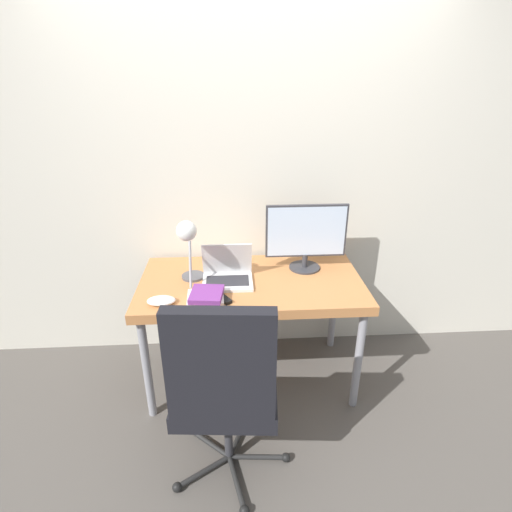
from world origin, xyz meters
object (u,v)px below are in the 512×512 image
desk_lamp (188,240)px  game_controller (161,301)px  laptop (227,274)px  office_chair (224,385)px  book_stack (206,296)px  monitor (306,235)px

desk_lamp → game_controller: size_ratio=2.76×
laptop → game_controller: (-0.37, -0.24, -0.03)m
desk_lamp → office_chair: 0.84m
game_controller → book_stack: bearing=3.9°
monitor → book_stack: (-0.63, -0.39, -0.21)m
laptop → monitor: 0.57m
book_stack → office_chair: bearing=-78.9°
laptop → game_controller: 0.44m
desk_lamp → office_chair: (0.20, -0.68, -0.46)m
laptop → office_chair: 0.77m
office_chair → game_controller: size_ratio=6.87×
laptop → office_chair: bearing=-91.4°
office_chair → game_controller: bearing=125.0°
desk_lamp → book_stack: 0.34m
desk_lamp → laptop: bearing=17.6°
laptop → office_chair: office_chair is taller
laptop → monitor: monitor is taller
laptop → game_controller: size_ratio=1.93×
monitor → desk_lamp: bearing=-162.6°
desk_lamp → book_stack: size_ratio=2.05×
game_controller → office_chair: bearing=-55.0°
book_stack → game_controller: 0.25m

